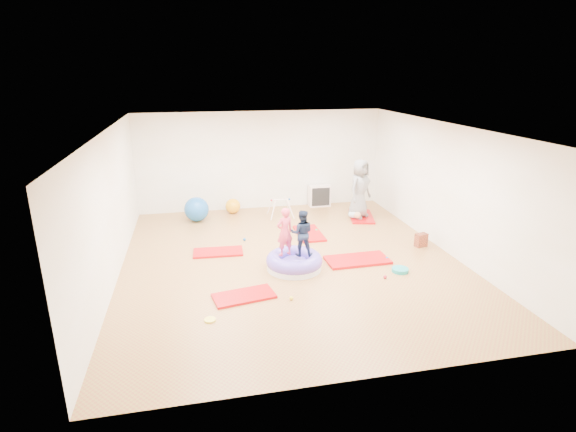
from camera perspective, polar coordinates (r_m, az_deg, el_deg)
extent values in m
cube|color=#A5843F|center=(9.65, 0.37, -5.63)|extent=(7.00, 8.00, 0.01)
cube|color=silver|center=(8.90, 0.41, 11.12)|extent=(7.00, 8.00, 0.01)
cube|color=white|center=(13.01, -3.42, 7.03)|extent=(7.00, 0.01, 2.80)
cube|color=white|center=(5.58, 9.33, -8.47)|extent=(7.00, 0.01, 2.80)
cube|color=white|center=(9.12, -21.63, 1.01)|extent=(0.01, 8.00, 2.80)
cube|color=white|center=(10.48, 19.47, 3.34)|extent=(0.01, 8.00, 2.80)
cube|color=red|center=(8.19, -5.62, -10.07)|extent=(1.16, 0.73, 0.05)
cube|color=red|center=(10.13, -8.87, -4.54)|extent=(1.11, 0.60, 0.05)
cube|color=red|center=(11.14, 2.71, -2.21)|extent=(0.59, 1.17, 0.05)
cube|color=red|center=(9.70, 8.81, -5.54)|extent=(1.35, 0.70, 0.06)
cube|color=red|center=(12.56, 9.29, -0.07)|extent=(0.88, 1.32, 0.05)
cylinder|color=white|center=(9.24, 0.79, -6.32)|extent=(1.12, 1.12, 0.13)
torus|color=#624CCB|center=(9.19, 0.80, -5.66)|extent=(1.15, 1.15, 0.31)
ellipsoid|color=#624CCB|center=(9.22, 0.79, -6.07)|extent=(0.61, 0.61, 0.28)
imported|color=#F54665|center=(8.98, -0.41, -1.73)|extent=(0.43, 0.35, 1.01)
imported|color=#192440|center=(8.99, 1.78, -1.88)|extent=(0.54, 0.47, 0.96)
imported|color=gray|center=(12.24, 9.09, 3.47)|extent=(0.93, 0.86, 1.59)
ellipsoid|color=silver|center=(12.30, 8.52, 0.24)|extent=(0.39, 0.25, 0.22)
sphere|color=#E0A86F|center=(12.13, 8.82, 0.11)|extent=(0.18, 0.18, 0.18)
sphere|color=red|center=(9.02, 12.24, -7.57)|extent=(0.07, 0.07, 0.07)
sphere|color=red|center=(12.21, 8.95, -0.52)|extent=(0.07, 0.07, 0.07)
sphere|color=#1A5DB4|center=(9.87, 12.46, -5.29)|extent=(0.07, 0.07, 0.07)
sphere|color=green|center=(11.32, 3.64, -1.83)|extent=(0.07, 0.07, 0.07)
sphere|color=#1A5DB4|center=(10.74, -5.56, -2.98)|extent=(0.07, 0.07, 0.07)
sphere|color=yellow|center=(8.05, 0.43, -10.40)|extent=(0.07, 0.07, 0.07)
sphere|color=#1A5DB4|center=(12.26, -11.54, 0.84)|extent=(0.66, 0.66, 0.66)
sphere|color=#FFAB14|center=(12.81, -7.01, 1.27)|extent=(0.42, 0.42, 0.42)
cylinder|color=white|center=(12.10, -1.89, 0.72)|extent=(0.19, 0.20, 0.51)
cylinder|color=white|center=(12.52, -2.24, 1.30)|extent=(0.19, 0.20, 0.51)
cylinder|color=white|center=(12.19, 0.33, 0.86)|extent=(0.19, 0.20, 0.51)
cylinder|color=white|center=(12.60, -0.10, 1.43)|extent=(0.19, 0.20, 0.51)
cylinder|color=white|center=(12.29, -0.98, 2.08)|extent=(0.50, 0.03, 0.03)
sphere|color=red|center=(12.25, -2.12, 2.01)|extent=(0.06, 0.06, 0.06)
sphere|color=#1A5DB4|center=(12.34, 0.16, 2.15)|extent=(0.06, 0.06, 0.06)
cube|color=white|center=(13.42, 4.01, 2.61)|extent=(0.63, 0.31, 0.63)
cube|color=black|center=(13.29, 4.18, 2.44)|extent=(0.54, 0.02, 0.54)
cube|color=white|center=(13.38, 4.06, 2.55)|extent=(0.02, 0.21, 0.56)
cube|color=white|center=(13.38, 4.06, 2.55)|extent=(0.56, 0.21, 0.02)
cylinder|color=teal|center=(9.38, 14.04, -6.66)|extent=(0.34, 0.34, 0.07)
cube|color=#C3451E|center=(10.77, 16.55, -2.95)|extent=(0.30, 0.22, 0.31)
cylinder|color=yellow|center=(7.58, -9.87, -12.86)|extent=(0.19, 0.19, 0.03)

